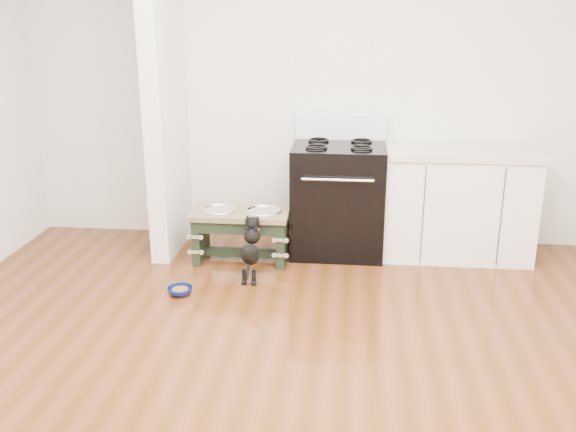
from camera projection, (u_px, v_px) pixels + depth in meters
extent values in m
plane|color=#4B280D|center=(278.00, 389.00, 3.52)|extent=(5.00, 5.00, 0.00)
plane|color=silver|center=(312.00, 87.00, 5.46)|extent=(5.00, 0.00, 5.00)
cube|color=silver|center=(165.00, 91.00, 5.20)|extent=(0.15, 0.80, 2.70)
cube|color=black|center=(338.00, 199.00, 5.39)|extent=(0.76, 0.65, 0.92)
cube|color=black|center=(337.00, 217.00, 5.11)|extent=(0.58, 0.02, 0.50)
cylinder|color=silver|center=(337.00, 180.00, 4.97)|extent=(0.56, 0.02, 0.02)
cube|color=white|center=(341.00, 126.00, 5.47)|extent=(0.76, 0.08, 0.22)
torus|color=black|center=(316.00, 147.00, 5.13)|extent=(0.18, 0.18, 0.02)
torus|color=black|center=(362.00, 148.00, 5.09)|extent=(0.18, 0.18, 0.02)
torus|color=black|center=(319.00, 140.00, 5.39)|extent=(0.18, 0.18, 0.02)
torus|color=black|center=(362.00, 141.00, 5.35)|extent=(0.18, 0.18, 0.02)
cube|color=white|center=(456.00, 205.00, 5.32)|extent=(1.20, 0.60, 0.86)
cube|color=beige|center=(461.00, 152.00, 5.18)|extent=(1.24, 0.64, 0.05)
cube|color=black|center=(457.00, 260.00, 5.19)|extent=(1.20, 0.06, 0.10)
cube|color=black|center=(201.00, 237.00, 5.29)|extent=(0.06, 0.37, 0.38)
cube|color=black|center=(283.00, 240.00, 5.23)|extent=(0.06, 0.37, 0.38)
cube|color=black|center=(237.00, 228.00, 5.05)|extent=(0.62, 0.03, 0.10)
cube|color=black|center=(242.00, 253.00, 5.30)|extent=(0.62, 0.06, 0.06)
cube|color=brown|center=(241.00, 213.00, 5.19)|extent=(0.78, 0.42, 0.04)
cylinder|color=silver|center=(219.00, 212.00, 5.21)|extent=(0.27, 0.27, 0.05)
cylinder|color=silver|center=(263.00, 214.00, 5.18)|extent=(0.27, 0.27, 0.05)
torus|color=silver|center=(219.00, 209.00, 5.20)|extent=(0.30, 0.30, 0.02)
torus|color=silver|center=(263.00, 211.00, 5.17)|extent=(0.30, 0.30, 0.02)
cylinder|color=black|center=(244.00, 277.00, 4.84)|extent=(0.03, 0.03, 0.12)
cylinder|color=black|center=(254.00, 277.00, 4.83)|extent=(0.03, 0.03, 0.12)
sphere|color=black|center=(244.00, 283.00, 4.84)|extent=(0.04, 0.04, 0.04)
sphere|color=black|center=(254.00, 283.00, 4.83)|extent=(0.04, 0.04, 0.04)
ellipsoid|color=black|center=(250.00, 254.00, 4.86)|extent=(0.14, 0.32, 0.28)
sphere|color=black|center=(252.00, 236.00, 4.92)|extent=(0.13, 0.13, 0.13)
sphere|color=black|center=(253.00, 224.00, 4.93)|extent=(0.11, 0.11, 0.11)
sphere|color=black|center=(250.00, 221.00, 5.00)|extent=(0.04, 0.04, 0.04)
sphere|color=black|center=(259.00, 221.00, 4.99)|extent=(0.04, 0.04, 0.04)
cylinder|color=black|center=(248.00, 272.00, 4.77)|extent=(0.02, 0.09, 0.10)
torus|color=#F14779|center=(252.00, 230.00, 4.92)|extent=(0.10, 0.07, 0.10)
imported|color=#0B1352|center=(180.00, 291.00, 4.67)|extent=(0.21, 0.21, 0.06)
cylinder|color=brown|center=(180.00, 290.00, 4.67)|extent=(0.12, 0.12, 0.02)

